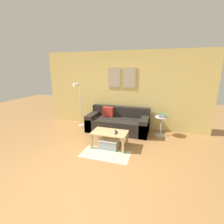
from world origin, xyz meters
The scene contains 11 objects.
ground_plane centered at (0.00, 0.00, 0.00)m, with size 16.00×16.00×0.00m, color #A87542.
wall_back centered at (0.00, 2.97, 1.28)m, with size 5.60×0.09×2.55m.
area_rug centered at (0.10, 0.95, 0.00)m, with size 1.18×0.63×0.01m, color #B2B79E.
couch centered at (-0.02, 2.50, 0.28)m, with size 1.96×0.88×0.76m.
coffee_table centered at (0.07, 1.35, 0.33)m, with size 0.91×0.54×0.41m.
storage_bin centered at (0.08, 1.33, 0.12)m, with size 0.48×0.45×0.24m.
floor_lamp centered at (-1.40, 2.43, 1.12)m, with size 0.20×0.44×1.53m.
side_table centered at (1.33, 2.52, 0.36)m, with size 0.39×0.39×0.60m.
book_stack centered at (1.33, 2.52, 0.64)m, with size 0.25×0.19×0.09m.
remote_control centered at (0.23, 1.42, 0.42)m, with size 0.04×0.15×0.02m, color black.
cell_phone centered at (0.26, 1.31, 0.42)m, with size 0.07×0.14×0.01m, color #1E2338.
Camera 1 is at (1.31, -2.34, 2.00)m, focal length 26.00 mm.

